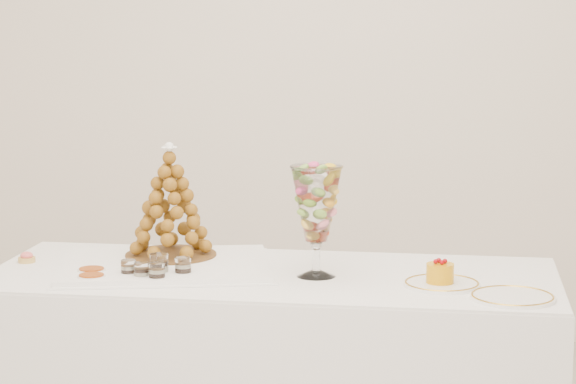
# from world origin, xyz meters

# --- Properties ---
(buffet_table) EXTENTS (1.84, 0.79, 0.69)m
(buffet_table) POSITION_xyz_m (-0.06, 0.32, 0.34)
(buffet_table) COLOR white
(buffet_table) RESTS_ON ground
(lace_tray) EXTENTS (0.75, 0.62, 0.02)m
(lace_tray) POSITION_xyz_m (-0.40, 0.34, 0.70)
(lace_tray) COLOR white
(lace_tray) RESTS_ON buffet_table
(macaron_vase) EXTENTS (0.16, 0.16, 0.35)m
(macaron_vase) POSITION_xyz_m (0.09, 0.29, 0.91)
(macaron_vase) COLOR white
(macaron_vase) RESTS_ON buffet_table
(cake_plate) EXTENTS (0.23, 0.23, 0.01)m
(cake_plate) POSITION_xyz_m (0.48, 0.21, 0.69)
(cake_plate) COLOR white
(cake_plate) RESTS_ON buffet_table
(spare_plate) EXTENTS (0.25, 0.25, 0.01)m
(spare_plate) POSITION_xyz_m (0.68, 0.08, 0.69)
(spare_plate) COLOR white
(spare_plate) RESTS_ON buffet_table
(pink_tart) EXTENTS (0.06, 0.06, 0.04)m
(pink_tart) POSITION_xyz_m (-0.88, 0.39, 0.70)
(pink_tart) COLOR tan
(pink_tart) RESTS_ON buffet_table
(verrine_a) EXTENTS (0.06, 0.06, 0.06)m
(verrine_a) POSITION_xyz_m (-0.48, 0.18, 0.72)
(verrine_a) COLOR white
(verrine_a) RESTS_ON buffet_table
(verrine_b) EXTENTS (0.06, 0.06, 0.08)m
(verrine_b) POSITION_xyz_m (-0.39, 0.21, 0.73)
(verrine_b) COLOR white
(verrine_b) RESTS_ON buffet_table
(verrine_c) EXTENTS (0.06, 0.06, 0.07)m
(verrine_c) POSITION_xyz_m (-0.32, 0.21, 0.72)
(verrine_c) COLOR white
(verrine_c) RESTS_ON buffet_table
(verrine_d) EXTENTS (0.06, 0.06, 0.06)m
(verrine_d) POSITION_xyz_m (-0.44, 0.15, 0.72)
(verrine_d) COLOR white
(verrine_d) RESTS_ON buffet_table
(verrine_e) EXTENTS (0.06, 0.06, 0.07)m
(verrine_e) POSITION_xyz_m (-0.38, 0.13, 0.72)
(verrine_e) COLOR white
(verrine_e) RESTS_ON buffet_table
(ramekin_back) EXTENTS (0.09, 0.09, 0.03)m
(ramekin_back) POSITION_xyz_m (-0.61, 0.20, 0.70)
(ramekin_back) COLOR white
(ramekin_back) RESTS_ON buffet_table
(ramekin_front) EXTENTS (0.08, 0.08, 0.03)m
(ramekin_front) POSITION_xyz_m (-0.58, 0.12, 0.70)
(ramekin_front) COLOR white
(ramekin_front) RESTS_ON buffet_table
(croquembouche) EXTENTS (0.30, 0.30, 0.38)m
(croquembouche) POSITION_xyz_m (-0.41, 0.44, 0.89)
(croquembouche) COLOR brown
(croquembouche) RESTS_ON lace_tray
(mousse_cake) EXTENTS (0.08, 0.08, 0.07)m
(mousse_cake) POSITION_xyz_m (0.47, 0.21, 0.73)
(mousse_cake) COLOR orange
(mousse_cake) RESTS_ON cake_plate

